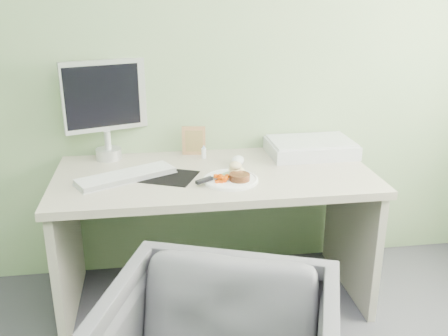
{
  "coord_description": "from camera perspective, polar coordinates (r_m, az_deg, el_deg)",
  "views": [
    {
      "loc": [
        -0.3,
        -0.72,
        1.61
      ],
      "look_at": [
        0.03,
        1.5,
        0.8
      ],
      "focal_mm": 40.0,
      "sensor_mm": 36.0,
      "label": 1
    }
  ],
  "objects": [
    {
      "name": "carrot_heap",
      "position": [
        2.37,
        -0.26,
        -1.03
      ],
      "size": [
        0.06,
        0.05,
        0.04
      ],
      "primitive_type": "cube",
      "rotation": [
        0.0,
        0.0,
        0.05
      ],
      "color": "#DE4604",
      "rests_on": "plate"
    },
    {
      "name": "computer_mouse",
      "position": [
        2.63,
        1.58,
        0.86
      ],
      "size": [
        0.1,
        0.13,
        0.04
      ],
      "primitive_type": "ellipsoid",
      "rotation": [
        0.0,
        0.0,
        -0.28
      ],
      "color": "white",
      "rests_on": "desk"
    },
    {
      "name": "scanner",
      "position": [
        2.83,
        9.88,
        2.25
      ],
      "size": [
        0.48,
        0.32,
        0.07
      ],
      "primitive_type": "cube",
      "rotation": [
        0.0,
        0.0,
        0.02
      ],
      "color": "silver",
      "rests_on": "desk"
    },
    {
      "name": "potato_pile",
      "position": [
        2.44,
        1.37,
        -0.08
      ],
      "size": [
        0.12,
        0.09,
        0.06
      ],
      "primitive_type": "ellipsoid",
      "rotation": [
        0.0,
        0.0,
        -0.04
      ],
      "color": "tan",
      "rests_on": "plate"
    },
    {
      "name": "photo_frame",
      "position": [
        2.78,
        -3.48,
        3.14
      ],
      "size": [
        0.13,
        0.03,
        0.16
      ],
      "primitive_type": "cube",
      "rotation": [
        0.0,
        0.0,
        -0.15
      ],
      "color": "#AA774F",
      "rests_on": "desk"
    },
    {
      "name": "desk",
      "position": [
        2.59,
        -1.07,
        -4.31
      ],
      "size": [
        1.6,
        0.75,
        0.73
      ],
      "color": "#A9A28E",
      "rests_on": "floor"
    },
    {
      "name": "keyboard",
      "position": [
        2.48,
        -11.1,
        -0.86
      ],
      "size": [
        0.49,
        0.35,
        0.02
      ],
      "primitive_type": "cube",
      "rotation": [
        0.0,
        0.0,
        0.47
      ],
      "color": "white",
      "rests_on": "desk"
    },
    {
      "name": "wall_back",
      "position": [
        2.75,
        -2.22,
        14.47
      ],
      "size": [
        3.5,
        0.0,
        3.5
      ],
      "primitive_type": "plane",
      "rotation": [
        1.57,
        0.0,
        0.0
      ],
      "color": "gray",
      "rests_on": "floor"
    },
    {
      "name": "plate",
      "position": [
        2.41,
        0.78,
        -1.38
      ],
      "size": [
        0.27,
        0.27,
        0.01
      ],
      "primitive_type": "cylinder",
      "color": "white",
      "rests_on": "desk"
    },
    {
      "name": "eyedrop_bottle",
      "position": [
        2.73,
        -2.32,
        1.82
      ],
      "size": [
        0.03,
        0.03,
        0.08
      ],
      "color": "white",
      "rests_on": "desk"
    },
    {
      "name": "mousepad",
      "position": [
        2.48,
        -6.33,
        -0.98
      ],
      "size": [
        0.32,
        0.31,
        0.0
      ],
      "primitive_type": "cube",
      "rotation": [
        0.0,
        0.0,
        -0.42
      ],
      "color": "black",
      "rests_on": "desk"
    },
    {
      "name": "steak_knife",
      "position": [
        2.37,
        -1.57,
        -1.2
      ],
      "size": [
        0.21,
        0.15,
        0.02
      ],
      "rotation": [
        0.0,
        0.0,
        0.6
      ],
      "color": "silver",
      "rests_on": "plate"
    },
    {
      "name": "monitor",
      "position": [
        2.73,
        -13.44,
        7.1
      ],
      "size": [
        0.43,
        0.18,
        0.53
      ],
      "rotation": [
        0.0,
        0.0,
        0.33
      ],
      "color": "silver",
      "rests_on": "desk"
    },
    {
      "name": "steak",
      "position": [
        2.38,
        1.79,
        -1.03
      ],
      "size": [
        0.13,
        0.13,
        0.03
      ],
      "primitive_type": "cylinder",
      "rotation": [
        0.0,
        0.0,
        -0.39
      ],
      "color": "black",
      "rests_on": "plate"
    }
  ]
}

